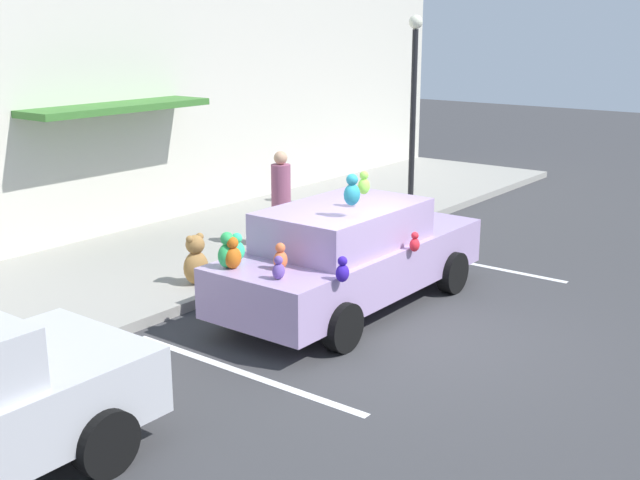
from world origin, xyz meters
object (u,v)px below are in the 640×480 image
(plush_covered_car, at_px, (350,255))
(street_lamp_post, at_px, (414,94))
(teddy_bear_on_sidewalk, at_px, (196,261))
(pedestrian_near_shopfront, at_px, (281,202))

(plush_covered_car, xyz_separation_m, street_lamp_post, (5.32, 2.21, 1.80))
(teddy_bear_on_sidewalk, bearing_deg, plush_covered_car, -67.96)
(teddy_bear_on_sidewalk, xyz_separation_m, street_lamp_post, (6.22, -0.01, 2.08))
(plush_covered_car, bearing_deg, teddy_bear_on_sidewalk, 112.04)
(plush_covered_car, height_order, pedestrian_near_shopfront, plush_covered_car)
(street_lamp_post, xyz_separation_m, pedestrian_near_shopfront, (-3.79, 0.37, -1.65))
(teddy_bear_on_sidewalk, xyz_separation_m, pedestrian_near_shopfront, (2.43, 0.35, 0.43))
(teddy_bear_on_sidewalk, relative_size, pedestrian_near_shopfront, 0.46)
(street_lamp_post, bearing_deg, pedestrian_near_shopfront, 174.44)
(teddy_bear_on_sidewalk, relative_size, street_lamp_post, 0.20)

